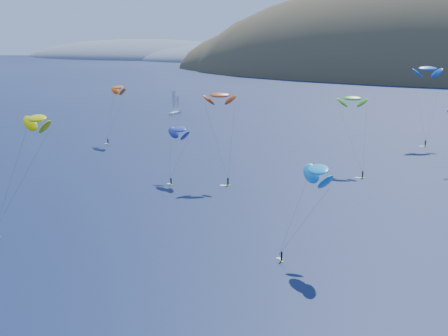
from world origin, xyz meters
name	(u,v)px	position (x,y,z in m)	size (l,w,h in m)	color
headland	(160,60)	(-445.26, 750.08, -3.36)	(460.00, 250.00, 60.00)	slate
sailboat	(175,112)	(-104.32, 213.53, 0.98)	(9.80, 8.48, 12.17)	silver
kitesurfer_1	(119,88)	(-83.18, 139.42, 19.21)	(9.34, 10.62, 21.63)	#A6E219
kitesurfer_2	(37,119)	(-37.31, 49.04, 22.37)	(11.43, 10.14, 24.83)	#A6E219
kitesurfer_3	(353,98)	(1.43, 132.76, 20.00)	(11.65, 14.37, 22.29)	#A6E219
kitesurfer_4	(428,69)	(13.95, 183.28, 25.95)	(11.32, 11.32, 28.93)	#A6E219
kitesurfer_5	(318,169)	(15.22, 58.60, 15.73)	(9.99, 10.06, 18.38)	#A6E219
kitesurfer_9	(220,95)	(-25.39, 102.78, 22.40)	(9.58, 8.74, 24.73)	#A6E219
kitesurfer_10	(179,129)	(-35.34, 98.86, 13.43)	(9.45, 10.59, 15.86)	#A6E219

